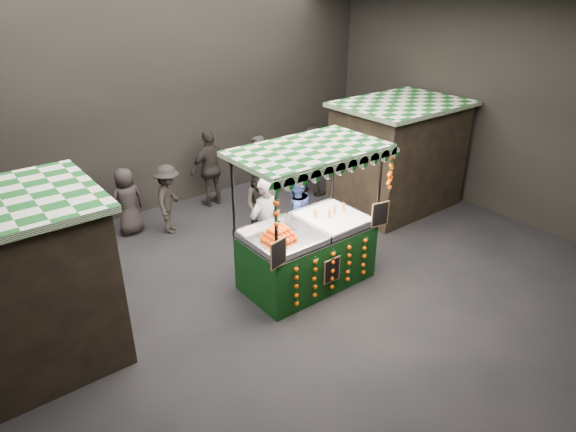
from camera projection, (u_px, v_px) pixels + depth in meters
ground at (294, 292)px, 9.03m from camera, size 12.00×12.00×0.00m
market_hall at (295, 108)px, 7.56m from camera, size 12.10×10.10×5.05m
neighbour_stall_right at (398, 155)px, 11.96m from camera, size 3.00×2.20×2.60m
juice_stall at (309, 244)px, 8.95m from camera, size 2.73×1.60×2.64m
vendor_grey at (265, 226)px, 9.23m from camera, size 0.78×0.56×1.98m
vendor_blue at (295, 216)px, 9.88m from camera, size 0.88×0.70×1.77m
shopper_0 at (46, 235)px, 9.24m from camera, size 0.68×0.53×1.67m
shopper_1 at (262, 205)px, 10.48m from camera, size 1.01×1.01×1.65m
shopper_2 at (211, 168)px, 12.13m from camera, size 1.15×0.53×1.92m
shopper_3 at (169, 199)px, 10.86m from camera, size 1.10×1.16×1.58m
shopper_4 at (127, 201)px, 10.81m from camera, size 0.80×0.57×1.53m
shopper_5 at (313, 161)px, 12.79m from camera, size 0.99×1.76×1.81m
shopper_6 at (257, 173)px, 11.95m from camera, size 0.56×0.74×1.84m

